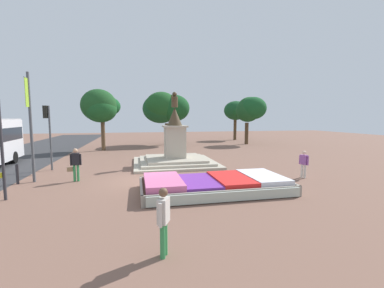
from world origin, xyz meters
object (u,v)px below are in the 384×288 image
traffic_light_mid_block (48,126)px  kerb_bollard_mid_b (17,173)px  pedestrian_near_planter (164,217)px  flower_planter (215,185)px  pedestrian_crossing_plaza (304,163)px  kerb_bollard_north (34,168)px  banner_pole (31,125)px  pedestrian_with_handbag (75,163)px  statue_monument (175,152)px

traffic_light_mid_block → kerb_bollard_mid_b: 4.23m
traffic_light_mid_block → pedestrian_near_planter: bearing=-63.0°
flower_planter → kerb_bollard_mid_b: kerb_bollard_mid_b is taller
pedestrian_near_planter → pedestrian_crossing_plaza: bearing=37.5°
traffic_light_mid_block → kerb_bollard_north: (-0.45, -1.48, -2.46)m
banner_pole → kerb_bollard_mid_b: size_ratio=5.45×
kerb_bollard_north → pedestrian_with_handbag: bearing=-36.6°
pedestrian_near_planter → kerb_bollard_north: bearing=121.9°
pedestrian_with_handbag → kerb_bollard_mid_b: bearing=179.0°
flower_planter → pedestrian_near_planter: bearing=-119.6°
traffic_light_mid_block → pedestrian_near_planter: (6.11, -12.02, -1.89)m
statue_monument → pedestrian_near_planter: (-2.16, -12.58, 0.09)m
traffic_light_mid_block → kerb_bollard_north: traffic_light_mid_block is taller
pedestrian_crossing_plaza → kerb_bollard_mid_b: pedestrian_crossing_plaza is taller
statue_monument → pedestrian_with_handbag: (-5.97, -4.10, 0.10)m
flower_planter → banner_pole: (-8.85, 3.69, 2.72)m
traffic_light_mid_block → banner_pole: size_ratio=0.73×
banner_pole → pedestrian_near_planter: banner_pole is taller
traffic_light_mid_block → pedestrian_crossing_plaza: 15.82m
traffic_light_mid_block → pedestrian_near_planter: size_ratio=2.41×
statue_monument → pedestrian_crossing_plaza: statue_monument is taller
pedestrian_near_planter → traffic_light_mid_block: bearing=117.0°
traffic_light_mid_block → pedestrian_with_handbag: bearing=-56.8°
traffic_light_mid_block → pedestrian_with_handbag: (2.31, -3.53, -1.88)m
statue_monument → traffic_light_mid_block: 8.53m
banner_pole → flower_planter: bearing=-22.6°
pedestrian_near_planter → kerb_bollard_mid_b: size_ratio=1.64×
traffic_light_mid_block → pedestrian_crossing_plaza: traffic_light_mid_block is taller
pedestrian_near_planter → kerb_bollard_mid_b: 10.81m
flower_planter → kerb_bollard_north: (-9.47, 5.44, 0.12)m
flower_planter → banner_pole: 9.97m
flower_planter → traffic_light_mid_block: bearing=142.5°
pedestrian_near_planter → kerb_bollard_mid_b: (-6.62, 8.53, -0.45)m
flower_planter → traffic_light_mid_block: traffic_light_mid_block is taller
banner_pole → pedestrian_near_planter: size_ratio=3.31×
banner_pole → pedestrian_with_handbag: 2.96m
statue_monument → traffic_light_mid_block: size_ratio=1.43×
pedestrian_with_handbag → pedestrian_crossing_plaza: bearing=-8.6°
flower_planter → banner_pole: bearing=157.4°
pedestrian_crossing_plaza → banner_pole: bearing=171.5°
statue_monument → banner_pole: 9.20m
flower_planter → pedestrian_near_planter: pedestrian_near_planter is taller
banner_pole → pedestrian_with_handbag: banner_pole is taller
flower_planter → pedestrian_crossing_plaza: size_ratio=4.43×
kerb_bollard_mid_b → pedestrian_with_handbag: bearing=-1.0°
flower_planter → pedestrian_crossing_plaza: 5.93m
statue_monument → traffic_light_mid_block: statue_monument is taller
kerb_bollard_mid_b → kerb_bollard_north: size_ratio=1.29×
pedestrian_with_handbag → banner_pole: bearing=171.9°
traffic_light_mid_block → pedestrian_near_planter: 13.62m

